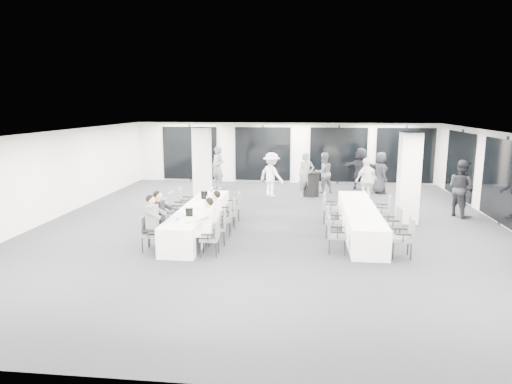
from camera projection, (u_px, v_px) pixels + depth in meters
room at (301, 176)px, 14.50m from camera, size 14.04×16.04×2.84m
column_left at (202, 165)px, 16.94m from camera, size 0.60×0.60×2.80m
column_right at (409, 178)px, 14.03m from camera, size 0.60×0.60×2.80m
banquet_table_main at (199, 219)px, 13.13m from camera, size 0.90×5.00×0.75m
banquet_table_side at (360, 220)px, 13.00m from camera, size 0.90×5.00×0.75m
cocktail_table at (311, 184)px, 18.26m from camera, size 0.71×0.71×0.98m
chair_main_left_near at (149, 231)px, 11.40m from camera, size 0.48×0.53×0.89m
chair_main_left_second at (156, 225)px, 11.92m from camera, size 0.50×0.55×0.91m
chair_main_left_mid at (169, 213)px, 13.04m from camera, size 0.53×0.58×0.98m
chair_main_left_fourth at (176, 207)px, 13.79m from camera, size 0.55×0.61×1.03m
chair_main_left_far at (185, 201)px, 14.74m from camera, size 0.57×0.61×0.98m
chair_main_right_near at (213, 235)px, 11.04m from camera, size 0.47×0.52×0.89m
chair_main_right_second at (220, 225)px, 11.92m from camera, size 0.54×0.58×0.92m
chair_main_right_mid at (226, 217)px, 12.82m from camera, size 0.51×0.55×0.91m
chair_main_right_fourth at (230, 211)px, 13.56m from camera, size 0.54×0.56×0.88m
chair_main_right_far at (235, 204)px, 14.46m from camera, size 0.53×0.56×0.90m
chair_side_left_near at (334, 232)px, 11.26m from camera, size 0.48×0.53×0.90m
chair_side_left_mid at (332, 219)px, 12.62m from camera, size 0.51×0.54×0.86m
chair_side_left_far at (329, 205)px, 14.15m from camera, size 0.54×0.58×0.95m
chair_side_right_near at (405, 235)px, 10.90m from camera, size 0.51×0.57×0.98m
chair_side_right_mid at (394, 221)px, 12.30m from camera, size 0.49×0.54×0.91m
chair_side_right_far at (385, 209)px, 13.77m from camera, size 0.55×0.58×0.93m
seated_guest_a at (155, 220)px, 11.32m from camera, size 0.50×0.38×1.44m
seated_guest_b at (161, 214)px, 11.84m from camera, size 0.50×0.38×1.44m
seated_guest_c at (206, 223)px, 11.00m from camera, size 0.50×0.38×1.44m
seated_guest_d at (213, 214)px, 11.87m from camera, size 0.50×0.38×1.44m
standing_guest_a at (306, 172)px, 18.02m from camera, size 0.86×0.76×2.00m
standing_guest_b at (323, 170)px, 18.88m from camera, size 1.07×0.91×1.91m
standing_guest_c at (271, 172)px, 18.14m from camera, size 1.42×1.30×1.99m
standing_guest_d at (366, 177)px, 17.10m from camera, size 1.28×1.14×1.90m
standing_guest_e at (380, 170)px, 18.77m from camera, size 0.80×1.05×1.93m
standing_guest_f at (361, 166)px, 19.64m from camera, size 2.02×1.45×2.06m
standing_guest_g at (218, 165)px, 19.80m from camera, size 0.98×0.95×2.09m
standing_guest_h at (461, 184)px, 14.86m from camera, size 1.06×1.20×2.12m
ice_bucket_near at (189, 212)px, 11.95m from camera, size 0.20×0.20×0.23m
ice_bucket_far at (204, 195)px, 14.12m from camera, size 0.22×0.22×0.24m
water_bottle_a at (178, 218)px, 11.26m from camera, size 0.07×0.07×0.22m
water_bottle_b at (208, 200)px, 13.31m from camera, size 0.08×0.08×0.25m
water_bottle_c at (212, 190)px, 14.95m from camera, size 0.08×0.08×0.24m
plate_a at (177, 221)px, 11.38m from camera, size 0.19×0.19×0.03m
plate_b at (188, 223)px, 11.20m from camera, size 0.22×0.22×0.03m
plate_c at (198, 208)px, 12.75m from camera, size 0.19×0.19×0.03m
wine_glass at (186, 220)px, 10.88m from camera, size 0.08×0.08×0.22m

